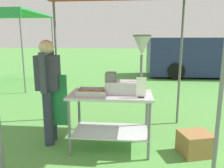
# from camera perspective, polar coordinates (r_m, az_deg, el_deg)

# --- Properties ---
(ground_plane) EXTENTS (70.00, 70.00, 0.00)m
(ground_plane) POSITION_cam_1_polar(r_m,az_deg,el_deg) (8.23, 4.68, 0.06)
(ground_plane) COLOR #519342
(donut_cart) EXTENTS (1.19, 0.66, 0.85)m
(donut_cart) POSITION_cam_1_polar(r_m,az_deg,el_deg) (3.24, -0.34, -6.30)
(donut_cart) COLOR #B7B7BC
(donut_cart) RESTS_ON ground
(donut_tray) EXTENTS (0.42, 0.33, 0.07)m
(donut_tray) POSITION_cam_1_polar(r_m,az_deg,el_deg) (3.14, -5.00, -2.26)
(donut_tray) COLOR #B7B7BC
(donut_tray) RESTS_ON donut_cart
(donut_fryer) EXTENTS (0.62, 0.28, 0.82)m
(donut_fryer) POSITION_cam_1_polar(r_m,az_deg,el_deg) (3.12, 4.52, 2.80)
(donut_fryer) COLOR #B7B7BC
(donut_fryer) RESTS_ON donut_cart
(menu_sign) EXTENTS (0.13, 0.05, 0.28)m
(menu_sign) POSITION_cam_1_polar(r_m,az_deg,el_deg) (2.94, 7.54, -1.29)
(menu_sign) COLOR black
(menu_sign) RESTS_ON donut_cart
(vendor) EXTENTS (0.46, 0.53, 1.61)m
(vendor) POSITION_cam_1_polar(r_m,az_deg,el_deg) (3.50, -15.98, -0.70)
(vendor) COLOR #2D3347
(vendor) RESTS_ON ground
(supply_crate) EXTENTS (0.53, 0.48, 0.32)m
(supply_crate) POSITION_cam_1_polar(r_m,az_deg,el_deg) (3.46, 20.79, -14.15)
(supply_crate) COLOR olive
(supply_crate) RESTS_ON ground
(van_navy) EXTENTS (5.63, 2.20, 1.69)m
(van_navy) POSITION_cam_1_polar(r_m,az_deg,el_deg) (10.71, 24.40, 6.46)
(van_navy) COLOR navy
(van_navy) RESTS_ON ground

